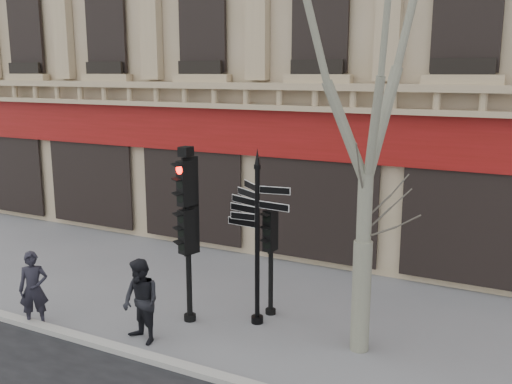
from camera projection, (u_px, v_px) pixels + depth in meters
ground at (224, 339)px, 11.37m from camera, size 80.00×80.00×0.00m
kerb at (183, 367)px, 10.14m from camera, size 80.00×0.25×0.12m
fingerpost at (257, 208)px, 11.59m from camera, size 1.93×1.93×3.73m
traffic_signal_main at (187, 213)px, 11.73m from camera, size 0.47×0.39×3.75m
traffic_signal_secondary at (271, 242)px, 12.21m from camera, size 0.41×0.31×2.37m
plane_tree at (372, 33)px, 9.73m from camera, size 3.14×3.14×8.35m
pedestrian_a at (34, 289)px, 11.81m from camera, size 0.70×0.67×1.61m
pedestrian_b at (141, 302)px, 11.07m from camera, size 0.97×0.85×1.69m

